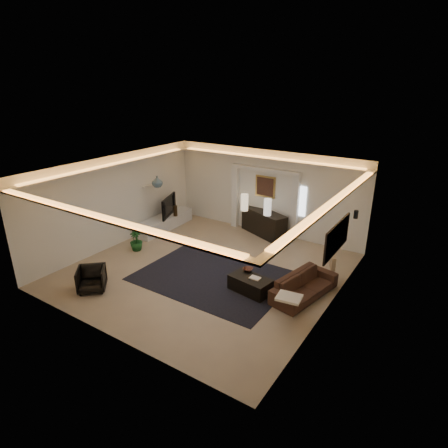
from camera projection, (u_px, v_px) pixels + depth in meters
The scene contains 33 objects.
floor at pixel (207, 270), 10.73m from camera, with size 7.00×7.00×0.00m, color tan.
ceiling at pixel (205, 170), 9.69m from camera, with size 7.00×7.00×0.00m, color white.
wall_back at pixel (265, 192), 12.95m from camera, with size 7.00×7.00×0.00m, color white.
wall_front at pixel (102, 275), 7.48m from camera, with size 7.00×7.00×0.00m, color white.
wall_left at pixel (116, 201), 12.00m from camera, with size 7.00×7.00×0.00m, color white.
wall_right at pixel (333, 253), 8.42m from camera, with size 7.00×7.00×0.00m, color white.
cove_soffit at pixel (205, 180), 9.79m from camera, with size 7.00×7.00×0.04m, color silver.
daylight_slit at pixel (302, 202), 12.27m from camera, with size 0.25×0.03×1.00m, color white.
area_rug at pixel (214, 276), 10.37m from camera, with size 4.00×3.00×0.01m, color black.
pilaster_left at pixel (235, 197), 13.58m from camera, with size 0.22×0.20×2.20m, color silver.
pilaster_right at pixel (295, 208), 12.40m from camera, with size 0.22×0.20×2.20m, color silver.
alcove_header at pixel (265, 170), 12.58m from camera, with size 2.52×0.20×0.12m, color silver.
painting_frame at pixel (265, 187), 12.85m from camera, with size 0.74×0.04×0.74m, color tan.
painting_canvas at pixel (265, 187), 12.83m from camera, with size 0.62×0.02×0.62m, color #4C2D1E.
art_panel_frame at pixel (337, 238), 8.58m from camera, with size 0.04×1.64×0.74m, color black.
art_panel_gold at pixel (336, 238), 8.59m from camera, with size 0.02×1.50×0.62m, color tan.
wall_sconce at pixel (356, 214), 10.12m from camera, with size 0.12×0.12×0.22m, color black.
wall_niche at pixel (148, 185), 12.99m from camera, with size 0.10×0.55×0.04m, color silver.
console at pixel (264, 224), 13.06m from camera, with size 1.79×0.56×0.90m, color black.
lamp_left at pixel (244, 204), 12.91m from camera, with size 0.26×0.26×0.58m, color beige.
lamp_right at pixel (267, 208), 12.46m from camera, with size 0.25×0.25×0.56m, color silver.
media_ledge at pixel (165, 222), 13.66m from camera, with size 0.63×2.52×0.47m, color silver.
tv at pixel (166, 206), 13.53m from camera, with size 0.17×1.26×0.73m, color black.
figurine at pixel (175, 211), 13.55m from camera, with size 0.14×0.14×0.38m, color black.
ginger_jar at pixel (157, 182), 12.65m from camera, with size 0.36×0.36×0.38m, color #444E5B.
plant at pixel (136, 240), 11.86m from camera, with size 0.39×0.39×0.69m, color #17491B.
sofa at pixel (304, 286), 9.36m from camera, with size 0.76×1.95×0.57m, color black.
throw_blanket at pixel (289, 298), 8.36m from camera, with size 0.53×0.44×0.06m, color silver.
throw_pillow at pixel (333, 262), 9.98m from camera, with size 0.11×0.37×0.37m, color #A2835D.
coffee_table at pixel (250, 284), 9.58m from camera, with size 1.06×0.58×0.39m, color black.
bowl at pixel (248, 269), 9.84m from camera, with size 0.26×0.26×0.06m, color #472318.
magazine at pixel (255, 278), 9.45m from camera, with size 0.26×0.19×0.03m, color white.
armchair at pixel (92, 279), 9.61m from camera, with size 0.67×0.69×0.63m, color black.
Camera 1 is at (5.65, -7.72, 5.07)m, focal length 30.33 mm.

